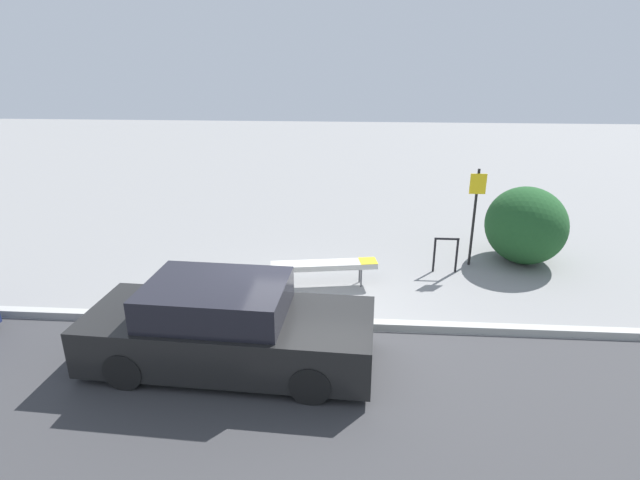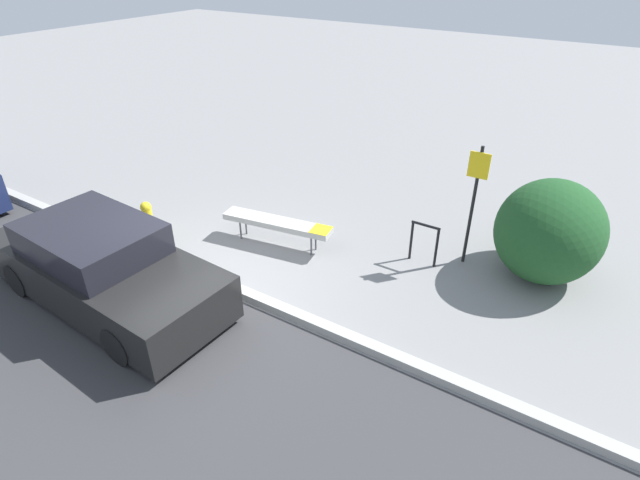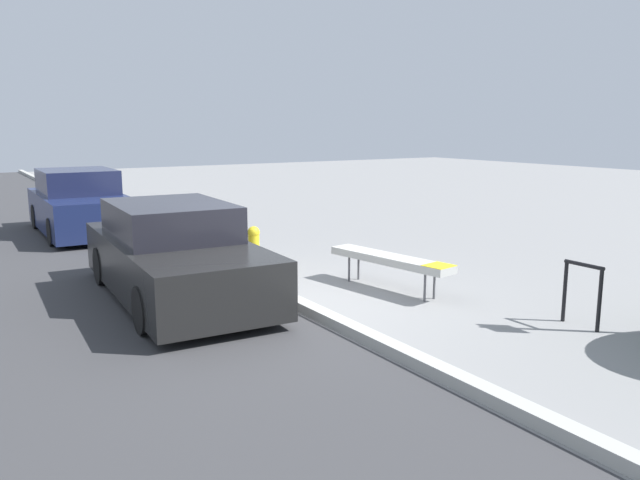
{
  "view_description": "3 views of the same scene",
  "coord_description": "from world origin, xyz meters",
  "px_view_note": "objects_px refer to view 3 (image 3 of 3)",
  "views": [
    {
      "loc": [
        0.73,
        -8.0,
        4.66
      ],
      "look_at": [
        0.04,
        1.8,
        1.01
      ],
      "focal_mm": 28.0,
      "sensor_mm": 36.0,
      "label": 1
    },
    {
      "loc": [
        5.47,
        -5.07,
        5.25
      ],
      "look_at": [
        1.8,
        0.67,
        1.15
      ],
      "focal_mm": 28.0,
      "sensor_mm": 36.0,
      "label": 2
    },
    {
      "loc": [
        7.52,
        -4.2,
        2.52
      ],
      "look_at": [
        -0.46,
        0.8,
        0.78
      ],
      "focal_mm": 35.0,
      "sensor_mm": 36.0,
      "label": 3
    }
  ],
  "objects_px": {
    "bench": "(390,260)",
    "fire_hydrant": "(254,246)",
    "parked_car_near": "(174,255)",
    "parked_car_far": "(80,205)",
    "bike_rack": "(582,288)"
  },
  "relations": [
    {
      "from": "bike_rack",
      "to": "bench",
      "type": "bearing_deg",
      "value": -160.76
    },
    {
      "from": "fire_hydrant",
      "to": "parked_car_near",
      "type": "bearing_deg",
      "value": -59.2
    },
    {
      "from": "bike_rack",
      "to": "parked_car_near",
      "type": "relative_size",
      "value": 0.18
    },
    {
      "from": "bike_rack",
      "to": "fire_hydrant",
      "type": "bearing_deg",
      "value": -157.89
    },
    {
      "from": "fire_hydrant",
      "to": "parked_car_far",
      "type": "height_order",
      "value": "parked_car_far"
    },
    {
      "from": "parked_car_near",
      "to": "parked_car_far",
      "type": "distance_m",
      "value": 6.58
    },
    {
      "from": "fire_hydrant",
      "to": "parked_car_near",
      "type": "height_order",
      "value": "parked_car_near"
    },
    {
      "from": "bike_rack",
      "to": "parked_car_near",
      "type": "distance_m",
      "value": 5.61
    },
    {
      "from": "bench",
      "to": "bike_rack",
      "type": "bearing_deg",
      "value": 9.85
    },
    {
      "from": "bike_rack",
      "to": "fire_hydrant",
      "type": "height_order",
      "value": "bike_rack"
    },
    {
      "from": "fire_hydrant",
      "to": "parked_car_near",
      "type": "relative_size",
      "value": 0.17
    },
    {
      "from": "bench",
      "to": "fire_hydrant",
      "type": "relative_size",
      "value": 2.98
    },
    {
      "from": "bench",
      "to": "bike_rack",
      "type": "distance_m",
      "value": 2.85
    },
    {
      "from": "bench",
      "to": "parked_car_far",
      "type": "distance_m",
      "value": 8.47
    },
    {
      "from": "parked_car_near",
      "to": "fire_hydrant",
      "type": "bearing_deg",
      "value": 123.65
    }
  ]
}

